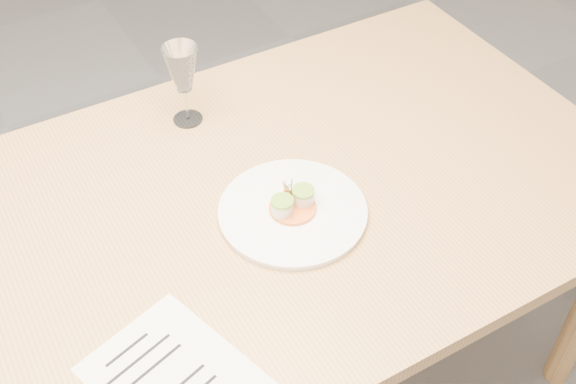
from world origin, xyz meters
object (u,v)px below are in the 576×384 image
recipe_sheet (173,377)px  dining_table (109,283)px  dinner_plate (293,210)px  wine_glass_3 (182,71)px

recipe_sheet → dining_table: bearing=75.8°
dinner_plate → recipe_sheet: bearing=-147.9°
dining_table → dinner_plate: bearing=-10.9°
dining_table → recipe_sheet: size_ratio=6.95×
dining_table → wine_glass_3: 0.52m
dining_table → dinner_plate: dinner_plate is taller
dining_table → recipe_sheet: bearing=-86.8°
recipe_sheet → wine_glass_3: bearing=46.4°
dining_table → wine_glass_3: (0.33, 0.33, 0.21)m
dinner_plate → wine_glass_3: size_ratio=1.54×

